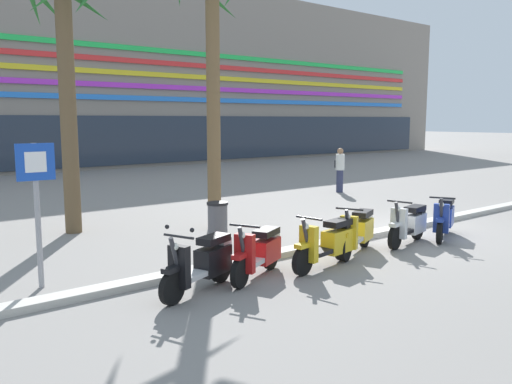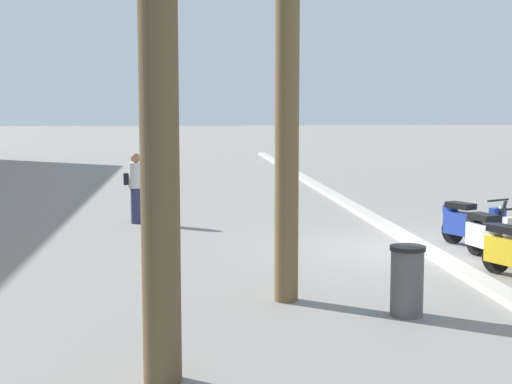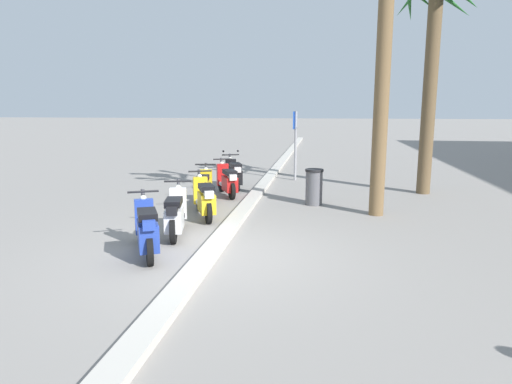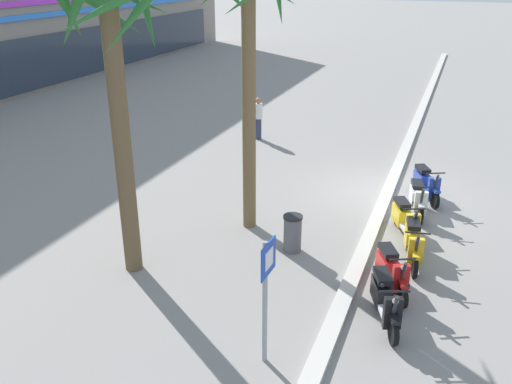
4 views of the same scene
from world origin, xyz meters
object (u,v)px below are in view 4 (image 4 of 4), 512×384
object	(u,v)px
palm_tree_far_corner	(113,55)
litter_bin	(293,233)
scooter_blue_far_back	(425,183)
pedestrian_by_palm_tree	(258,117)
scooter_red_mid_rear	(391,269)
scooter_black_second_in_line	(385,298)
crossing_sign	(266,289)
palm_tree_near_sign	(249,35)
scooter_yellow_last_in_row	(404,219)
scooter_white_mid_front	(418,198)
scooter_yellow_lead_nearest	(413,242)

from	to	relation	value
palm_tree_far_corner	litter_bin	distance (m)	5.86
litter_bin	scooter_blue_far_back	bearing A→B (deg)	-30.53
pedestrian_by_palm_tree	scooter_red_mid_rear	bearing A→B (deg)	-144.47
scooter_black_second_in_line	crossing_sign	xyz separation A→B (m)	(-2.04, 1.77, 1.05)
palm_tree_near_sign	pedestrian_by_palm_tree	distance (m)	8.97
scooter_yellow_last_in_row	palm_tree_near_sign	xyz separation A→B (m)	(-0.95, 3.96, 4.57)
pedestrian_by_palm_tree	litter_bin	world-z (taller)	pedestrian_by_palm_tree
scooter_black_second_in_line	pedestrian_by_palm_tree	world-z (taller)	pedestrian_by_palm_tree
palm_tree_near_sign	scooter_blue_far_back	bearing A→B (deg)	-48.75
scooter_white_mid_front	palm_tree_far_corner	size ratio (longest dim) A/B	0.26
scooter_yellow_last_in_row	scooter_white_mid_front	bearing A→B (deg)	-6.80
scooter_yellow_last_in_row	scooter_blue_far_back	xyz separation A→B (m)	(2.77, -0.28, 0.01)
palm_tree_near_sign	litter_bin	distance (m)	4.87
scooter_yellow_lead_nearest	scooter_blue_far_back	distance (m)	4.02
palm_tree_near_sign	pedestrian_by_palm_tree	size ratio (longest dim) A/B	4.02
scooter_blue_far_back	palm_tree_far_corner	size ratio (longest dim) A/B	0.26
scooter_white_mid_front	scooter_red_mid_rear	bearing A→B (deg)	178.01
scooter_red_mid_rear	palm_tree_near_sign	distance (m)	6.32
scooter_black_second_in_line	scooter_blue_far_back	world-z (taller)	scooter_black_second_in_line
scooter_black_second_in_line	litter_bin	xyz separation A→B (m)	(2.01, 2.55, 0.03)
scooter_blue_far_back	pedestrian_by_palm_tree	xyz separation A→B (m)	(3.80, 6.86, 0.44)
scooter_yellow_last_in_row	litter_bin	world-z (taller)	scooter_yellow_last_in_row
scooter_yellow_lead_nearest	palm_tree_near_sign	xyz separation A→B (m)	(0.30, 4.31, 4.56)
scooter_white_mid_front	palm_tree_near_sign	world-z (taller)	palm_tree_near_sign
scooter_blue_far_back	palm_tree_near_sign	distance (m)	7.26
scooter_white_mid_front	crossing_sign	xyz separation A→B (m)	(-7.48, 1.87, 1.06)
scooter_blue_far_back	litter_bin	world-z (taller)	scooter_blue_far_back
scooter_blue_far_back	pedestrian_by_palm_tree	bearing A→B (deg)	61.00
palm_tree_far_corner	scooter_yellow_last_in_row	bearing A→B (deg)	-54.70
scooter_red_mid_rear	crossing_sign	size ratio (longest dim) A/B	0.68
scooter_yellow_lead_nearest	scooter_white_mid_front	bearing A→B (deg)	3.41
scooter_white_mid_front	litter_bin	bearing A→B (deg)	142.27
scooter_red_mid_rear	crossing_sign	world-z (taller)	crossing_sign
crossing_sign	pedestrian_by_palm_tree	xyz separation A→B (m)	(12.52, 4.89, -0.60)
scooter_white_mid_front	litter_bin	world-z (taller)	scooter_white_mid_front
scooter_white_mid_front	scooter_black_second_in_line	bearing A→B (deg)	178.95
litter_bin	palm_tree_far_corner	bearing A→B (deg)	123.55
scooter_black_second_in_line	scooter_yellow_last_in_row	bearing A→B (deg)	1.23
crossing_sign	scooter_white_mid_front	bearing A→B (deg)	-14.06
scooter_black_second_in_line	palm_tree_near_sign	bearing A→B (deg)	53.88
palm_tree_far_corner	litter_bin	xyz separation A→B (m)	(2.13, -3.21, -4.42)
scooter_black_second_in_line	scooter_yellow_lead_nearest	xyz separation A→B (m)	(2.65, -0.26, -0.00)
scooter_yellow_lead_nearest	litter_bin	size ratio (longest dim) A/B	1.95
scooter_yellow_last_in_row	palm_tree_far_corner	xyz separation A→B (m)	(-4.01, 5.67, 4.45)
scooter_red_mid_rear	scooter_white_mid_front	xyz separation A→B (m)	(4.22, -0.15, 0.00)
scooter_black_second_in_line	scooter_white_mid_front	bearing A→B (deg)	-1.05
scooter_yellow_last_in_row	scooter_white_mid_front	size ratio (longest dim) A/B	0.99
pedestrian_by_palm_tree	scooter_white_mid_front	bearing A→B (deg)	-126.72
scooter_yellow_lead_nearest	scooter_blue_far_back	size ratio (longest dim) A/B	1.08
scooter_black_second_in_line	palm_tree_near_sign	size ratio (longest dim) A/B	0.25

